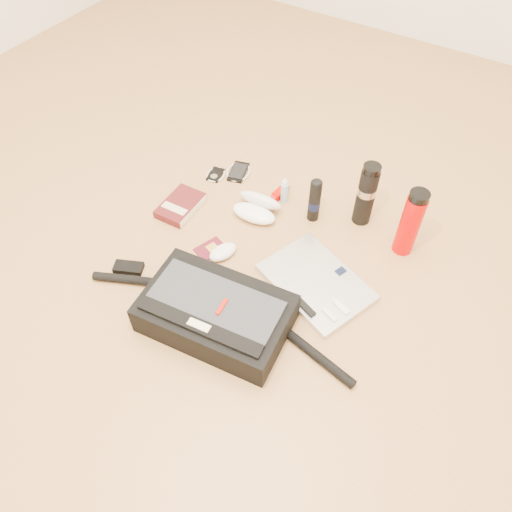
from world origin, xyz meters
name	(u,v)px	position (x,y,z in m)	size (l,w,h in m)	color
ground	(240,275)	(0.00, 0.00, 0.00)	(4.00, 4.00, 0.00)	#AF7E49
messenger_bag	(215,313)	(0.05, -0.21, 0.06)	(0.98, 0.35, 0.13)	black
laptop	(316,283)	(0.26, 0.11, 0.01)	(0.44, 0.38, 0.04)	silver
book	(181,206)	(-0.39, 0.16, 0.02)	(0.14, 0.20, 0.04)	#491214
passport	(211,249)	(-0.16, 0.04, 0.00)	(0.11, 0.13, 0.01)	#53101C
mouse	(223,252)	(-0.10, 0.04, 0.02)	(0.10, 0.13, 0.04)	white
sunglasses_case	(257,207)	(-0.11, 0.30, 0.04)	(0.20, 0.17, 0.10)	white
ipod	(216,175)	(-0.38, 0.40, 0.00)	(0.09, 0.10, 0.01)	black
phone	(238,172)	(-0.31, 0.46, 0.01)	(0.12, 0.14, 0.01)	black
inhaler	(280,193)	(-0.09, 0.44, 0.01)	(0.04, 0.11, 0.03)	#C50500
spray_bottle	(284,192)	(-0.06, 0.42, 0.05)	(0.03, 0.03, 0.12)	#95BCD0
aerosol_can	(315,200)	(0.09, 0.39, 0.10)	(0.05, 0.05, 0.20)	black
thermos_black	(366,194)	(0.25, 0.49, 0.14)	(0.08, 0.08, 0.27)	black
thermos_red	(410,223)	(0.45, 0.43, 0.14)	(0.08, 0.08, 0.28)	#CE0000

